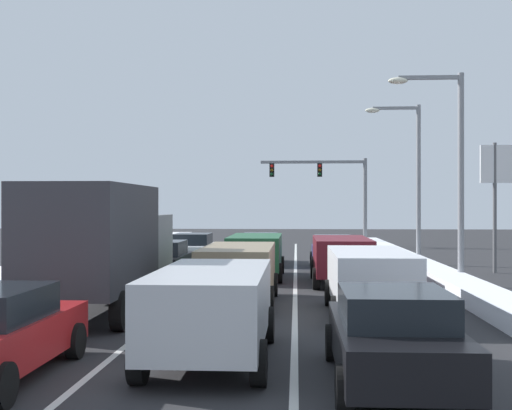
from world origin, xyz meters
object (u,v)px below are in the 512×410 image
sedan_black_right_lane_nearest (393,336)px  suv_silver_center_lane_nearest (212,305)px  street_lamp_right_far (411,168)px  suv_green_center_lane_third (256,252)px  sedan_charcoal_center_lane_fourth (260,248)px  box_truck_left_lane_second (102,241)px  street_lamp_right_mid (450,157)px  suv_white_right_lane_second (370,276)px  suv_tan_center_lane_second (238,269)px  sedan_black_left_lane_third (162,261)px  traffic_light_gantry (332,182)px  sedan_white_left_lane_fourth (193,249)px  sedan_navy_right_lane_fourth (333,252)px  suv_maroon_right_lane_third (341,256)px

sedan_black_right_lane_nearest → suv_silver_center_lane_nearest: suv_silver_center_lane_nearest is taller
street_lamp_right_far → suv_green_center_lane_third: bearing=-137.6°
sedan_charcoal_center_lane_fourth → box_truck_left_lane_second: size_ratio=0.63×
suv_silver_center_lane_nearest → street_lamp_right_mid: street_lamp_right_mid is taller
suv_white_right_lane_second → suv_tan_center_lane_second: same height
sedan_black_left_lane_third → suv_silver_center_lane_nearest: bearing=-74.8°
suv_green_center_lane_third → traffic_light_gantry: 22.26m
suv_tan_center_lane_second → sedan_white_left_lane_fourth: 13.15m
suv_silver_center_lane_nearest → suv_tan_center_lane_second: bearing=91.0°
sedan_black_left_lane_third → sedan_black_right_lane_nearest: bearing=-65.3°
sedan_navy_right_lane_fourth → suv_green_center_lane_third: (-3.24, -4.20, 0.25)m
sedan_black_right_lane_nearest → sedan_charcoal_center_lane_fourth: 22.19m
suv_maroon_right_lane_third → sedan_white_left_lane_fourth: (-6.58, 7.53, -0.25)m
suv_maroon_right_lane_third → suv_green_center_lane_third: 3.70m
sedan_navy_right_lane_fourth → sedan_charcoal_center_lane_fourth: bearing=146.5°
suv_maroon_right_lane_third → sedan_black_left_lane_third: (-6.70, 0.66, -0.25)m
sedan_black_right_lane_nearest → traffic_light_gantry: traffic_light_gantry is taller
sedan_navy_right_lane_fourth → traffic_light_gantry: traffic_light_gantry is taller
suv_tan_center_lane_second → sedan_white_left_lane_fourth: (-3.28, 12.73, -0.25)m
suv_white_right_lane_second → suv_silver_center_lane_nearest: bearing=-123.4°
suv_silver_center_lane_nearest → sedan_black_left_lane_third: suv_silver_center_lane_nearest is taller
suv_silver_center_lane_nearest → street_lamp_right_far: bearing=71.1°
sedan_black_left_lane_third → sedan_white_left_lane_fourth: size_ratio=1.00×
suv_tan_center_lane_second → suv_silver_center_lane_nearest: bearing=-89.0°
sedan_navy_right_lane_fourth → sedan_white_left_lane_fourth: 6.77m
suv_maroon_right_lane_third → street_lamp_right_far: bearing=65.0°
suv_tan_center_lane_second → traffic_light_gantry: bearing=81.7°
sedan_navy_right_lane_fourth → suv_tan_center_lane_second: 11.69m
box_truck_left_lane_second → suv_tan_center_lane_second: bearing=28.8°
sedan_navy_right_lane_fourth → suv_tan_center_lane_second: suv_tan_center_lane_second is taller
sedan_navy_right_lane_fourth → box_truck_left_lane_second: (-6.76, -13.10, 1.14)m
suv_white_right_lane_second → suv_silver_center_lane_nearest: same height
suv_silver_center_lane_nearest → suv_white_right_lane_second: bearing=56.6°
suv_white_right_lane_second → sedan_navy_right_lane_fourth: (-0.24, 13.05, -0.25)m
suv_green_center_lane_third → street_lamp_right_mid: bearing=-17.1°
suv_white_right_lane_second → box_truck_left_lane_second: bearing=-179.6°
suv_white_right_lane_second → box_truck_left_lane_second: box_truck_left_lane_second is taller
suv_tan_center_lane_second → traffic_light_gantry: (4.20, 28.61, 3.48)m
suv_green_center_lane_third → street_lamp_right_mid: (7.02, -2.15, 3.54)m
sedan_navy_right_lane_fourth → suv_green_center_lane_third: bearing=-127.7°
sedan_black_right_lane_nearest → suv_silver_center_lane_nearest: size_ratio=0.92×
suv_maroon_right_lane_third → street_lamp_right_far: (3.87, 8.30, 3.63)m
suv_green_center_lane_third → sedan_charcoal_center_lane_fourth: (-0.16, 6.46, -0.25)m
suv_white_right_lane_second → sedan_charcoal_center_lane_fourth: size_ratio=1.09×
sedan_black_right_lane_nearest → sedan_navy_right_lane_fourth: (0.11, 19.69, 0.00)m
suv_silver_center_lane_nearest → street_lamp_right_far: (7.05, 20.56, 3.63)m
suv_white_right_lane_second → suv_tan_center_lane_second: size_ratio=1.00×
sedan_navy_right_lane_fourth → street_lamp_right_far: street_lamp_right_far is taller
street_lamp_right_mid → street_lamp_right_far: bearing=89.5°
sedan_navy_right_lane_fourth → suv_maroon_right_lane_third: bearing=-90.2°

